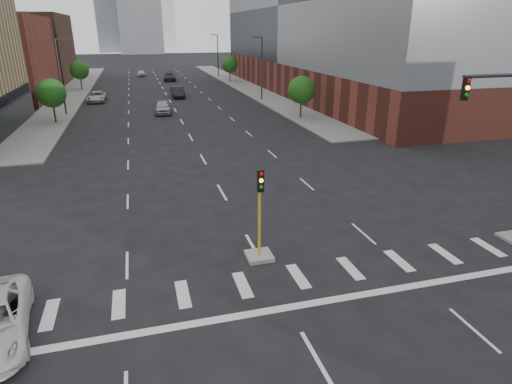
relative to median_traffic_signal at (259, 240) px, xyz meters
name	(u,v)px	position (x,y,z in m)	size (l,w,h in m)	color
sidewalk_left_far	(76,90)	(-15.00, 65.03, -0.90)	(5.00, 92.00, 0.15)	gray
sidewalk_right_far	(242,85)	(15.00, 65.03, -0.90)	(5.00, 92.00, 0.15)	gray
building_left_far_b	(14,48)	(-27.50, 83.03, 5.53)	(20.00, 24.00, 13.00)	brown
building_right_main	(348,23)	(29.50, 51.03, 10.03)	(24.00, 70.00, 22.00)	brown
tower_mid	(138,0)	(0.00, 191.03, 21.03)	(18.00, 18.00, 44.00)	slate
median_traffic_signal	(259,240)	(0.00, 0.00, 0.00)	(1.20, 1.20, 4.40)	#999993
streetlight_right_a	(261,66)	(13.41, 46.03, 4.04)	(1.60, 0.22, 9.07)	#2D2D30
streetlight_right_b	(217,54)	(13.41, 81.03, 4.04)	(1.60, 0.22, 9.07)	#2D2D30
streetlight_left	(61,74)	(-13.41, 41.03, 4.04)	(1.60, 0.22, 9.07)	#2D2D30
tree_left_near	(51,93)	(-14.00, 36.03, 2.42)	(3.20, 3.20, 4.85)	#382619
tree_left_far	(79,70)	(-14.00, 66.03, 2.42)	(3.20, 3.20, 4.85)	#382619
tree_right_near	(301,90)	(14.00, 31.03, 2.42)	(3.20, 3.20, 4.85)	#382619
tree_right_far	(230,65)	(14.00, 71.03, 2.42)	(3.20, 3.20, 4.85)	#382619
car_near_left	(163,107)	(-1.72, 38.86, -0.15)	(1.95, 4.85, 1.65)	#9E9EA2
car_mid_right	(178,92)	(1.50, 52.26, -0.14)	(1.76, 5.05, 1.67)	black
car_far_left	(97,97)	(-10.50, 51.04, -0.22)	(2.50, 5.43, 1.51)	#B9B9B9
car_deep_right	(170,77)	(2.31, 76.42, -0.11)	(2.41, 5.94, 1.72)	#232328
car_distant	(141,73)	(-3.19, 87.50, -0.29)	(1.62, 4.03, 1.37)	silver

